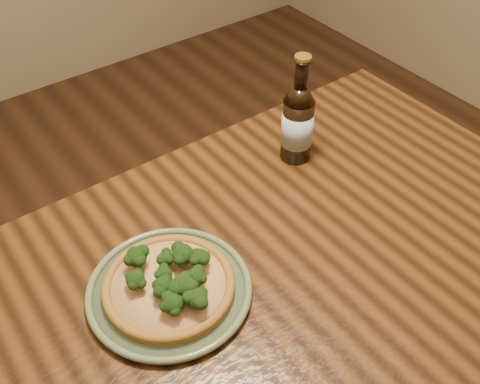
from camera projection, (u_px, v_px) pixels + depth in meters
table at (228, 339)px, 1.07m from camera, size 1.60×0.90×0.75m
plate at (169, 290)px, 1.03m from camera, size 0.31×0.31×0.02m
pizza at (170, 284)px, 1.01m from camera, size 0.24×0.24×0.07m
beer_bottle at (298, 122)px, 1.26m from camera, size 0.07×0.07×0.26m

